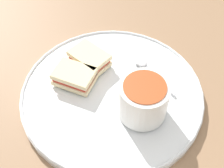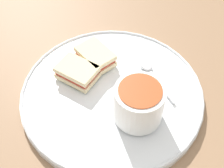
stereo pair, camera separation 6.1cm
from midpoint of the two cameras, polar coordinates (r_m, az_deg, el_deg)
ground_plane at (r=0.65m, az=2.71°, el=-2.52°), size 2.40×2.40×0.00m
plate at (r=0.64m, az=2.75°, el=-1.96°), size 0.37×0.37×0.02m
soup_bowl at (r=0.57m, az=8.02°, el=-3.67°), size 0.09×0.09×0.08m
spoon at (r=0.67m, az=9.33°, el=2.64°), size 0.13×0.03×0.01m
sandwich_half_near at (r=0.67m, az=-0.41°, el=4.96°), size 0.09×0.08×0.03m
sandwich_half_far at (r=0.64m, az=-3.69°, el=2.02°), size 0.10×0.09×0.03m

